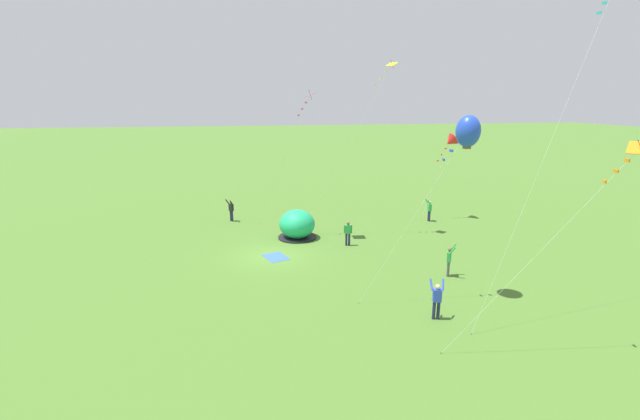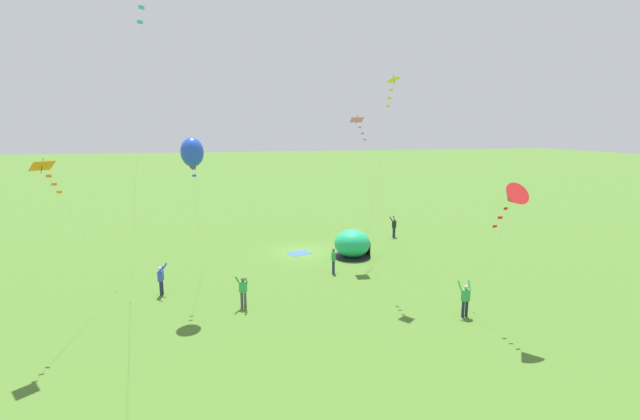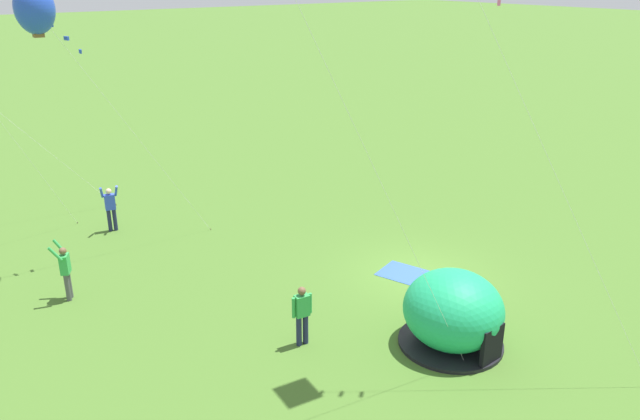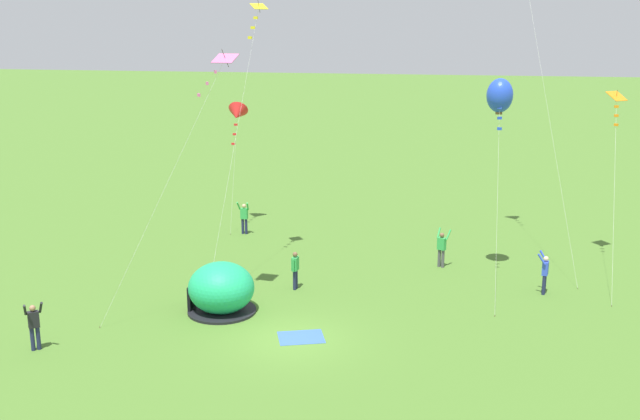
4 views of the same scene
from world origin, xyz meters
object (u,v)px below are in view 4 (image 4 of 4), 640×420
object	(u,v)px
person_far_back	(34,324)
person_strolling	(295,268)
person_watching_sky	(545,272)
popup_tent	(221,289)
person_arms_raised	(244,217)
kite_red	(237,114)
kite_blue	(500,96)
kite_pink	(220,68)
kite_orange	(616,104)
kite_yellow	(256,21)
person_near_tent	(442,247)

from	to	relation	value
person_far_back	person_strolling	bearing A→B (deg)	45.97
person_watching_sky	popup_tent	bearing A→B (deg)	-160.25
popup_tent	person_arms_raised	world-z (taller)	popup_tent
popup_tent	kite_red	distance (m)	14.75
person_arms_raised	person_watching_sky	distance (m)	16.97
person_arms_raised	kite_blue	size ratio (longest dim) A/B	0.21
person_far_back	kite_red	world-z (taller)	kite_red
person_arms_raised	kite_pink	bearing A→B (deg)	-77.19
kite_orange	kite_yellow	distance (m)	17.44
popup_tent	kite_yellow	bearing A→B (deg)	91.14
person_strolling	kite_red	bearing A→B (deg)	119.29
popup_tent	kite_red	size ratio (longest dim) A/B	0.39
person_arms_raised	kite_orange	xyz separation A→B (m)	(18.90, -1.14, 6.78)
person_arms_raised	person_near_tent	world-z (taller)	same
kite_orange	kite_yellow	xyz separation A→B (m)	(-16.57, -3.87, 3.83)
person_watching_sky	person_near_tent	distance (m)	5.38
popup_tent	person_far_back	world-z (taller)	popup_tent
kite_pink	kite_red	xyz separation A→B (m)	(-3.23, 12.42, -3.29)
kite_pink	kite_red	distance (m)	13.25
person_far_back	kite_orange	size ratio (longest dim) A/B	0.22
person_near_tent	kite_yellow	xyz separation A→B (m)	(-8.72, -1.20, 10.61)
kite_orange	kite_blue	xyz separation A→B (m)	(-5.56, -3.46, 0.60)
kite_pink	kite_yellow	size ratio (longest dim) A/B	0.84
person_strolling	kite_blue	distance (m)	11.86
kite_pink	kite_yellow	world-z (taller)	kite_yellow
kite_pink	kite_yellow	xyz separation A→B (m)	(-0.07, 5.55, 1.80)
person_watching_sky	person_strolling	world-z (taller)	person_watching_sky
person_watching_sky	person_near_tent	world-z (taller)	same
popup_tent	kite_blue	xyz separation A→B (m)	(10.88, 6.82, 7.38)
kite_blue	kite_orange	bearing A→B (deg)	31.87
person_far_back	kite_yellow	size ratio (longest dim) A/B	0.15
person_watching_sky	kite_orange	distance (m)	9.37
person_watching_sky	person_far_back	bearing A→B (deg)	-152.83
person_strolling	person_far_back	bearing A→B (deg)	-134.03
kite_pink	person_watching_sky	bearing A→B (deg)	16.29
person_arms_raised	person_far_back	size ratio (longest dim) A/B	1.00
person_near_tent	kite_pink	size ratio (longest dim) A/B	0.18
kite_yellow	person_near_tent	bearing A→B (deg)	7.86
popup_tent	kite_pink	world-z (taller)	kite_pink
popup_tent	kite_orange	distance (m)	20.54
person_watching_sky	person_arms_raised	bearing A→B (deg)	156.73
person_arms_raised	person_strolling	distance (m)	9.49
person_watching_sky	kite_yellow	distance (m)	17.07
person_watching_sky	kite_orange	bearing A→B (deg)	59.24
person_watching_sky	kite_red	xyz separation A→B (m)	(-16.42, 8.57, 5.52)
kite_yellow	kite_blue	world-z (taller)	kite_yellow
person_strolling	kite_blue	world-z (taller)	kite_blue
person_far_back	kite_orange	bearing A→B (deg)	34.60
popup_tent	person_arms_raised	xyz separation A→B (m)	(-2.45, 11.42, 0.00)
popup_tent	person_arms_raised	size ratio (longest dim) A/B	1.49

